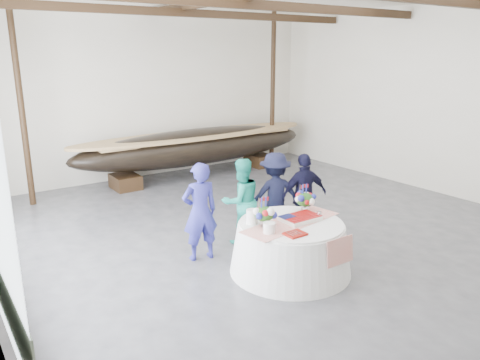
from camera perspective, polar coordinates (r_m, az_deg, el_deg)
floor at (r=8.83m, az=6.46°, el=-7.33°), size 10.00×12.00×0.01m
wall_back at (r=13.29m, az=-10.76°, el=10.21°), size 10.00×0.02×4.50m
wall_right at (r=12.12m, az=25.13°, el=8.56°), size 0.02×12.00×4.50m
pavilion_structure at (r=8.82m, az=3.42°, el=19.33°), size 9.80×11.76×4.50m
longboat_display at (r=13.03m, az=-5.18°, el=4.12°), size 7.15×1.43×1.34m
banquet_table at (r=7.51m, az=6.17°, el=-8.12°), size 1.92×1.92×0.82m
tabletop_items at (r=7.39m, az=5.60°, el=-3.82°), size 1.84×0.98×0.40m
guest_woman_blue at (r=7.78m, az=-4.90°, el=-3.87°), size 0.66×0.49×1.67m
guest_woman_teal at (r=8.46m, az=0.14°, el=-2.58°), size 0.81×0.66×1.57m
guest_man_left at (r=8.75m, az=4.27°, el=-1.84°), size 1.19×0.93×1.61m
guest_man_right at (r=8.86m, az=7.82°, el=-1.83°), size 0.99×0.58×1.59m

